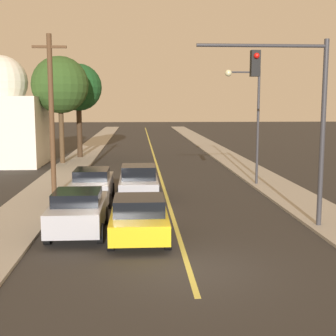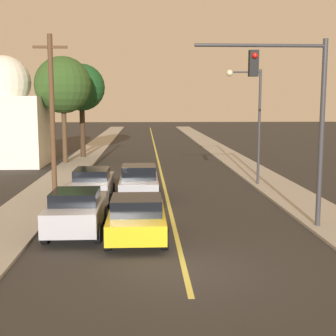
# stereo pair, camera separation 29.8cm
# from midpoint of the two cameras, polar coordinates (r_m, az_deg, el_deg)

# --- Properties ---
(ground_plane) EXTENTS (200.00, 200.00, 0.00)m
(ground_plane) POSITION_cam_midpoint_polar(r_m,az_deg,el_deg) (13.32, 2.66, -12.25)
(ground_plane) COLOR #2D2B28
(road_surface) EXTENTS (9.74, 80.00, 0.01)m
(road_surface) POSITION_cam_midpoint_polar(r_m,az_deg,el_deg) (48.67, -1.44, 2.55)
(road_surface) COLOR #2D2B28
(road_surface) RESTS_ON ground
(sidewalk_left) EXTENTS (2.50, 80.00, 0.12)m
(sidewalk_left) POSITION_cam_midpoint_polar(r_m,az_deg,el_deg) (48.90, -8.63, 2.55)
(sidewalk_left) COLOR #9E998E
(sidewalk_left) RESTS_ON ground
(sidewalk_right) EXTENTS (2.50, 80.00, 0.12)m
(sidewalk_right) POSITION_cam_midpoint_polar(r_m,az_deg,el_deg) (49.21, 5.71, 2.63)
(sidewalk_right) COLOR #9E998E
(sidewalk_right) RESTS_ON ground
(car_near_lane_front) EXTENTS (2.02, 3.94, 1.49)m
(car_near_lane_front) POSITION_cam_midpoint_polar(r_m,az_deg,el_deg) (15.90, -3.30, -6.05)
(car_near_lane_front) COLOR gold
(car_near_lane_front) RESTS_ON ground
(car_near_lane_second) EXTENTS (1.96, 4.04, 1.60)m
(car_near_lane_second) POSITION_cam_midpoint_polar(r_m,az_deg,el_deg) (22.88, -3.19, -1.59)
(car_near_lane_second) COLOR #A5A8B2
(car_near_lane_second) RESTS_ON ground
(car_outer_lane_front) EXTENTS (1.93, 3.96, 1.57)m
(car_outer_lane_front) POSITION_cam_midpoint_polar(r_m,az_deg,el_deg) (16.83, -10.62, -5.16)
(car_outer_lane_front) COLOR #A5A8B2
(car_outer_lane_front) RESTS_ON ground
(car_outer_lane_second) EXTENTS (1.87, 4.32, 1.60)m
(car_outer_lane_second) POSITION_cam_midpoint_polar(r_m,az_deg,el_deg) (21.93, -8.81, -2.04)
(car_outer_lane_second) COLOR #A5A8B2
(car_outer_lane_second) RESTS_ON ground
(traffic_signal_mast) EXTENTS (4.69, 0.42, 6.70)m
(traffic_signal_mast) POSITION_cam_midpoint_polar(r_m,az_deg,el_deg) (17.35, 15.70, 7.74)
(traffic_signal_mast) COLOR #333338
(traffic_signal_mast) RESTS_ON ground
(streetlamp_right) EXTENTS (1.94, 0.36, 6.27)m
(streetlamp_right) POSITION_cam_midpoint_polar(r_m,az_deg,el_deg) (26.10, 10.37, 7.01)
(streetlamp_right) COLOR #333338
(streetlamp_right) RESTS_ON ground
(utility_pole_left) EXTENTS (1.60, 0.24, 7.66)m
(utility_pole_left) POSITION_cam_midpoint_polar(r_m,az_deg,el_deg) (23.05, -13.58, 6.53)
(utility_pole_left) COLOR #513823
(utility_pole_left) RESTS_ON ground
(tree_left_near) EXTENTS (4.18, 4.18, 7.87)m
(tree_left_near) POSITION_cam_midpoint_polar(r_m,az_deg,el_deg) (35.82, -12.45, 9.82)
(tree_left_near) COLOR #4C3823
(tree_left_near) RESTS_ON ground
(tree_left_far) EXTENTS (3.82, 3.82, 7.64)m
(tree_left_far) POSITION_cam_midpoint_polar(r_m,az_deg,el_deg) (39.39, -10.29, 9.58)
(tree_left_far) COLOR #3D2B1C
(tree_left_far) RESTS_ON ground
(domed_building_left) EXTENTS (5.97, 5.97, 8.03)m
(domed_building_left) POSITION_cam_midpoint_polar(r_m,az_deg,el_deg) (36.88, -18.93, 5.65)
(domed_building_left) COLOR silver
(domed_building_left) RESTS_ON ground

